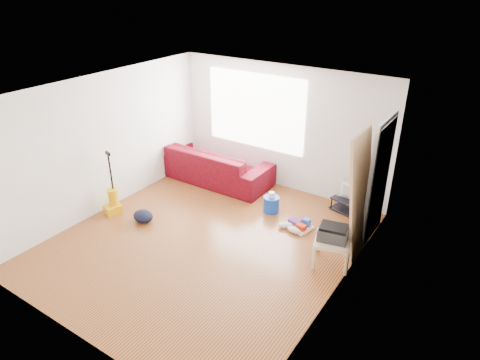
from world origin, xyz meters
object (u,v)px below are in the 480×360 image
Objects in this scene: sofa at (215,179)px; vacuum at (113,202)px; bucket at (271,211)px; side_table at (332,243)px; backpack at (144,221)px; cleaning_tray at (299,225)px; tv_stand at (350,206)px.

sofa is 2.08× the size of vacuum.
bucket is 0.25× the size of vacuum.
side_table is at bearing 27.74° from vacuum.
sofa reaches higher than bucket.
vacuum reaches higher than backpack.
backpack is (-3.27, -0.72, -0.36)m from side_table.
tv_stand is at bearing 60.97° from cleaning_tray.
tv_stand is at bearing 31.64° from bucket.
sofa is at bearing 163.16° from cleaning_tray.
bucket is at bearing 150.77° from side_table.
sofa is 1.75m from bucket.
side_table reaches higher than bucket.
side_table reaches higher than backpack.
tv_stand is at bearing 42.45° from backpack.
tv_stand is 0.62× the size of vacuum.
sofa is at bearing 87.61° from vacuum.
vacuum is at bearing 71.22° from sofa.
bucket is (1.68, -0.49, 0.00)m from sofa.
vacuum reaches higher than cleaning_tray.
sofa is 3.51m from side_table.
tv_stand is (2.92, 0.27, 0.13)m from sofa.
side_table is at bearing -36.89° from cleaning_tray.
tv_stand is 1.40× the size of cleaning_tray.
vacuum is (-0.73, -2.15, 0.22)m from sofa.
tv_stand is 1.46m from bucket.
tv_stand reaches higher than cleaning_tray.
vacuum is (-3.10, -1.43, 0.17)m from cleaning_tray.
backpack is (-1.73, -1.58, 0.00)m from bucket.
tv_stand is 1.92× the size of backpack.
vacuum reaches higher than tv_stand.
cleaning_tray is 0.44× the size of vacuum.
sofa reaches higher than tv_stand.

